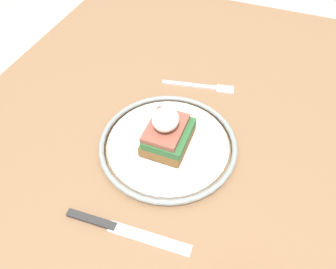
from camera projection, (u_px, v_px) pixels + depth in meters
ground_plane at (164, 264)px, 1.17m from camera, size 6.00×6.00×0.00m
dining_table at (161, 164)px, 0.70m from camera, size 1.10×0.80×0.72m
plate at (168, 144)px, 0.59m from camera, size 0.25×0.25×0.02m
sandwich at (167, 131)px, 0.56m from camera, size 0.09×0.07×0.08m
fork at (202, 86)px, 0.70m from camera, size 0.04×0.15×0.00m
knife at (117, 228)px, 0.49m from camera, size 0.03×0.20×0.01m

